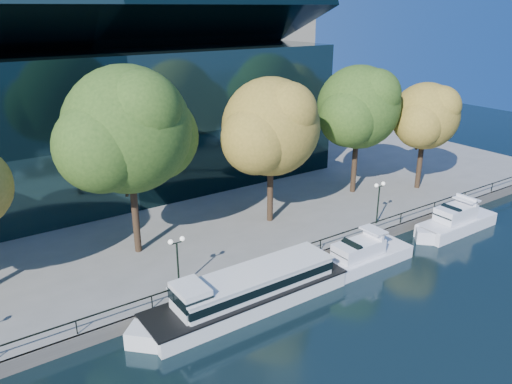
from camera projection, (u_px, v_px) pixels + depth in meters
ground at (298, 297)px, 36.81m from camera, size 160.00×160.00×0.00m
promenade at (121, 168)px, 64.72m from camera, size 90.00×67.08×1.00m
railing at (272, 256)px, 38.64m from camera, size 88.20×0.08×0.99m
convention_building at (95, 116)px, 56.26m from camera, size 50.00×24.57×21.43m
tour_boat at (244, 291)px, 34.98m from camera, size 16.87×3.76×3.20m
cruiser_near at (358, 257)px, 40.58m from camera, size 10.54×2.71×3.05m
cruiser_far at (454, 221)px, 47.15m from camera, size 10.01×2.77×3.27m
tree_2 at (131, 132)px, 38.11m from camera, size 12.27×10.06×15.22m
tree_3 at (273, 129)px, 44.52m from camera, size 10.99×9.01×13.47m
tree_4 at (360, 109)px, 51.84m from camera, size 10.80×8.86×13.65m
tree_5 at (426, 117)px, 53.45m from camera, size 8.93×7.32×11.70m
lamp_1 at (177, 251)px, 34.98m from camera, size 1.26×0.36×4.03m
lamp_2 at (379, 193)px, 45.87m from camera, size 1.26×0.36×4.03m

